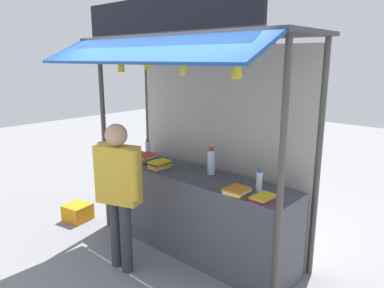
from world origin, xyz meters
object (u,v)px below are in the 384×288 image
Objects in this scene: banana_bunch_inner_left at (121,67)px; magazine_stack_far_right at (263,198)px; magazine_stack_rear_center at (160,165)px; water_bottle_front_right at (259,181)px; banana_bunch_leftmost at (147,63)px; vendor_person at (119,184)px; magazine_stack_center at (146,158)px; plastic_crate at (78,212)px; magazine_stack_front_left at (237,191)px; banana_bunch_rightmost at (182,69)px; banana_bunch_inner_right at (237,70)px; water_bottle_mid_left at (211,162)px; water_bottle_mid_right at (148,149)px.

magazine_stack_far_right is at bearing 7.44° from banana_bunch_inner_left.
banana_bunch_inner_left is (-0.29, -0.30, 1.16)m from magazine_stack_rear_center.
water_bottle_front_right is 1.32m from magazine_stack_rear_center.
banana_bunch_leftmost is (0.16, -0.30, 1.20)m from magazine_stack_rear_center.
banana_bunch_leftmost is at bearing 67.16° from vendor_person.
magazine_stack_far_right is (1.81, -0.13, -0.02)m from magazine_stack_center.
vendor_person is 1.73m from plastic_crate.
magazine_stack_center is 1.82m from magazine_stack_far_right.
magazine_stack_far_right is 1.20× the size of banana_bunch_leftmost.
magazine_stack_center is 1.05× the size of magazine_stack_front_left.
banana_bunch_leftmost is at bearing 179.92° from banana_bunch_rightmost.
banana_bunch_inner_right is at bearing -12.91° from magazine_stack_rear_center.
banana_bunch_leftmost reaches higher than vendor_person.
water_bottle_mid_left is 1.10m from water_bottle_mid_right.
magazine_stack_far_right is 1.01× the size of banana_bunch_inner_left.
water_bottle_mid_right is 0.92× the size of banana_bunch_inner_left.
magazine_stack_center is at bearing 174.85° from magazine_stack_front_left.
water_bottle_front_right reaches higher than magazine_stack_rear_center.
water_bottle_mid_right is at bearing 169.26° from magazine_stack_front_left.
magazine_stack_far_right is (0.17, -0.20, -0.08)m from water_bottle_front_right.
water_bottle_front_right is at bearing 33.57° from banana_bunch_rightmost.
water_bottle_mid_right is at bearing 37.20° from plastic_crate.
vendor_person is at bearing -116.29° from water_bottle_mid_left.
banana_bunch_inner_right is at bearing 1.98° from plastic_crate.
water_bottle_front_right is 0.84× the size of magazine_stack_front_left.
magazine_stack_center reaches higher than plastic_crate.
vendor_person is at bearing -58.88° from magazine_stack_center.
banana_bunch_inner_right is (1.30, -0.30, 1.16)m from magazine_stack_rear_center.
vendor_person is (0.43, -0.42, -1.19)m from banana_bunch_inner_left.
magazine_stack_far_right is at bearing 6.53° from plastic_crate.
magazine_stack_far_right is 1.81m from banana_bunch_leftmost.
water_bottle_mid_left is at bearing -0.50° from water_bottle_mid_right.
plastic_crate is (-2.51, -0.31, -0.87)m from magazine_stack_front_left.
magazine_stack_center is at bearing -177.54° from water_bottle_front_right.
magazine_stack_center is 0.34m from magazine_stack_rear_center.
water_bottle_mid_left is 1.43× the size of water_bottle_front_right.
magazine_stack_far_right is at bearing 52.04° from banana_bunch_inner_right.
plastic_crate is (-1.32, -0.39, -0.89)m from magazine_stack_rear_center.
magazine_stack_center is at bearing 24.32° from plastic_crate.
banana_bunch_rightmost reaches higher than water_bottle_front_right.
vendor_person reaches higher than water_bottle_mid_left.
banana_bunch_rightmost is at bearing -164.27° from magazine_stack_far_right.
water_bottle_mid_left is 1.36m from banana_bunch_inner_right.
banana_bunch_leftmost is (-1.15, -0.43, 1.14)m from water_bottle_front_right.
magazine_stack_front_left is (1.68, -0.32, -0.09)m from water_bottle_mid_right.
banana_bunch_inner_left is at bearing -134.09° from magazine_stack_rear_center.
magazine_stack_far_right is 1.21m from banana_bunch_inner_right.
banana_bunch_leftmost is at bearing -36.02° from magazine_stack_center.
water_bottle_mid_left is 1.48m from banana_bunch_inner_left.
magazine_stack_far_right is (1.48, -0.07, -0.02)m from magazine_stack_rear_center.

